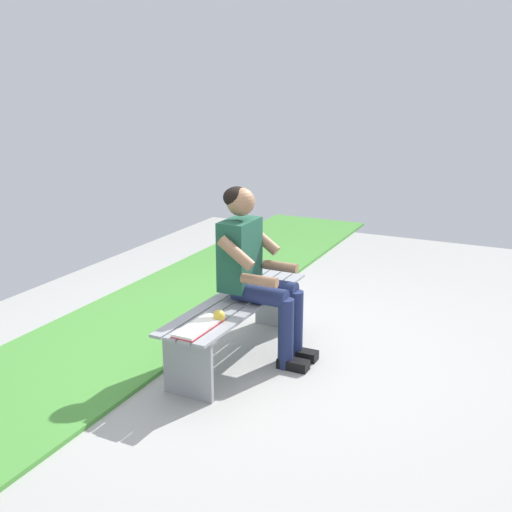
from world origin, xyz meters
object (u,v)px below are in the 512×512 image
Objects in this scene: bench_near at (237,315)px; apple at (219,316)px; person_seated at (255,267)px; book_open at (199,327)px.

apple is (0.40, 0.07, 0.15)m from bench_near.
person_seated is (-0.09, 0.10, 0.35)m from bench_near.
person_seated is 0.52m from apple.
apple is at bearing 161.84° from book_open.
bench_near is 0.57m from book_open.
person_seated is at bearing 173.85° from book_open.
bench_near is 0.38m from person_seated.
bench_near is at bearing -169.45° from apple.
person_seated reaches higher than bench_near.
apple is 0.17m from book_open.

